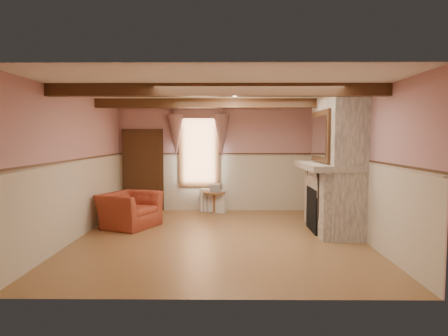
{
  "coord_description": "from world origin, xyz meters",
  "views": [
    {
      "loc": [
        0.16,
        -7.64,
        1.93
      ],
      "look_at": [
        0.08,
        0.8,
        1.3
      ],
      "focal_mm": 32.0,
      "sensor_mm": 36.0,
      "label": 1
    }
  ],
  "objects_px": {
    "side_table": "(214,202)",
    "mantel_clock": "(319,156)",
    "armchair": "(129,210)",
    "radiator": "(213,201)",
    "oil_lamp": "(321,155)",
    "bowl": "(328,161)"
  },
  "relations": [
    {
      "from": "bowl",
      "to": "oil_lamp",
      "type": "bearing_deg",
      "value": 90.0
    },
    {
      "from": "bowl",
      "to": "mantel_clock",
      "type": "xyz_separation_m",
      "value": [
        0.0,
        0.78,
        0.06
      ]
    },
    {
      "from": "oil_lamp",
      "to": "armchair",
      "type": "bearing_deg",
      "value": -175.65
    },
    {
      "from": "armchair",
      "to": "radiator",
      "type": "xyz_separation_m",
      "value": [
        1.76,
        1.77,
        -0.07
      ]
    },
    {
      "from": "radiator",
      "to": "mantel_clock",
      "type": "height_order",
      "value": "mantel_clock"
    },
    {
      "from": "radiator",
      "to": "mantel_clock",
      "type": "bearing_deg",
      "value": -4.08
    },
    {
      "from": "side_table",
      "to": "mantel_clock",
      "type": "relative_size",
      "value": 2.38
    },
    {
      "from": "oil_lamp",
      "to": "mantel_clock",
      "type": "bearing_deg",
      "value": 90.0
    },
    {
      "from": "bowl",
      "to": "oil_lamp",
      "type": "relative_size",
      "value": 1.09
    },
    {
      "from": "mantel_clock",
      "to": "oil_lamp",
      "type": "distance_m",
      "value": 0.16
    },
    {
      "from": "bowl",
      "to": "side_table",
      "type": "bearing_deg",
      "value": 140.77
    },
    {
      "from": "bowl",
      "to": "mantel_clock",
      "type": "bearing_deg",
      "value": 90.0
    },
    {
      "from": "bowl",
      "to": "mantel_clock",
      "type": "distance_m",
      "value": 0.78
    },
    {
      "from": "armchair",
      "to": "mantel_clock",
      "type": "height_order",
      "value": "mantel_clock"
    },
    {
      "from": "radiator",
      "to": "bowl",
      "type": "relative_size",
      "value": 2.29
    },
    {
      "from": "mantel_clock",
      "to": "radiator",
      "type": "bearing_deg",
      "value": 152.32
    },
    {
      "from": "bowl",
      "to": "oil_lamp",
      "type": "distance_m",
      "value": 0.63
    },
    {
      "from": "radiator",
      "to": "mantel_clock",
      "type": "distance_m",
      "value": 3.04
    },
    {
      "from": "side_table",
      "to": "oil_lamp",
      "type": "bearing_deg",
      "value": -29.24
    },
    {
      "from": "armchair",
      "to": "oil_lamp",
      "type": "relative_size",
      "value": 4.12
    },
    {
      "from": "mantel_clock",
      "to": "oil_lamp",
      "type": "xyz_separation_m",
      "value": [
        0.0,
        -0.16,
        0.04
      ]
    },
    {
      "from": "radiator",
      "to": "oil_lamp",
      "type": "bearing_deg",
      "value": -6.86
    }
  ]
}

